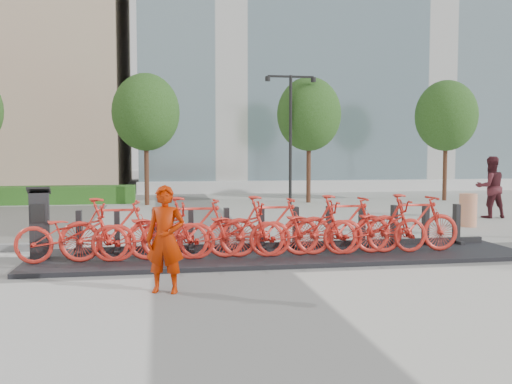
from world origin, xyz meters
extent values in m
plane|color=#B1B0A6|center=(0.00, 0.00, 0.00)|extent=(120.00, 120.00, 0.00)
cube|color=slate|center=(14.00, 26.00, 12.00)|extent=(32.00, 16.00, 24.00)
cube|color=#23521E|center=(-5.00, 13.20, 0.35)|extent=(6.00, 1.20, 0.70)
cylinder|color=brown|center=(-1.50, 12.00, 1.50)|extent=(0.18, 0.18, 3.00)
ellipsoid|color=#1C400F|center=(-1.50, 12.00, 3.60)|extent=(2.60, 2.60, 2.99)
cylinder|color=brown|center=(5.00, 12.00, 1.50)|extent=(0.18, 0.18, 3.00)
ellipsoid|color=#1C400F|center=(5.00, 12.00, 3.60)|extent=(2.60, 2.60, 2.99)
cylinder|color=brown|center=(11.00, 12.00, 1.50)|extent=(0.18, 0.18, 3.00)
ellipsoid|color=#1C400F|center=(11.00, 12.00, 3.60)|extent=(2.60, 2.60, 2.99)
cylinder|color=black|center=(4.00, 11.00, 2.50)|extent=(0.12, 0.12, 5.00)
cube|color=black|center=(3.55, 11.00, 4.95)|extent=(0.90, 0.08, 0.08)
cube|color=black|center=(4.45, 11.00, 4.95)|extent=(0.90, 0.08, 0.08)
cylinder|color=black|center=(3.10, 11.00, 4.85)|extent=(0.20, 0.20, 0.18)
cylinder|color=black|center=(4.90, 11.00, 4.85)|extent=(0.20, 0.20, 0.18)
cube|color=black|center=(1.30, 0.30, 0.04)|extent=(9.60, 2.40, 0.08)
imported|color=red|center=(-2.60, -0.05, 0.60)|extent=(1.99, 0.69, 1.04)
imported|color=red|center=(-1.88, -0.05, 0.66)|extent=(1.93, 0.54, 1.16)
imported|color=red|center=(-1.16, -0.05, 0.60)|extent=(1.99, 0.69, 1.04)
imported|color=red|center=(-0.44, -0.05, 0.66)|extent=(1.93, 0.54, 1.16)
imported|color=red|center=(0.28, -0.05, 0.60)|extent=(1.99, 0.69, 1.04)
imported|color=red|center=(1.00, -0.05, 0.66)|extent=(1.93, 0.54, 1.16)
imported|color=red|center=(1.72, -0.05, 0.60)|extent=(1.99, 0.69, 1.04)
imported|color=red|center=(2.44, -0.05, 0.66)|extent=(1.93, 0.54, 1.16)
imported|color=red|center=(3.16, -0.05, 0.60)|extent=(1.99, 0.69, 1.04)
imported|color=red|center=(3.88, -0.05, 0.66)|extent=(1.93, 0.54, 1.16)
cube|color=#28282A|center=(-3.26, 0.53, 0.69)|extent=(0.37, 0.33, 1.23)
cube|color=black|center=(-3.26, 0.53, 1.35)|extent=(0.45, 0.39, 0.16)
cube|color=black|center=(-3.26, 0.38, 0.93)|extent=(0.25, 0.05, 0.34)
imported|color=#A21F00|center=(-0.99, -2.20, 0.79)|extent=(0.66, 0.53, 1.58)
imported|color=#501D24|center=(9.18, 5.72, 0.96)|extent=(0.98, 0.79, 1.93)
cylinder|color=#FF6117|center=(7.37, 3.89, 0.46)|extent=(0.51, 0.51, 0.92)
camera|label=1|loc=(-1.09, -10.55, 2.05)|focal=40.00mm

